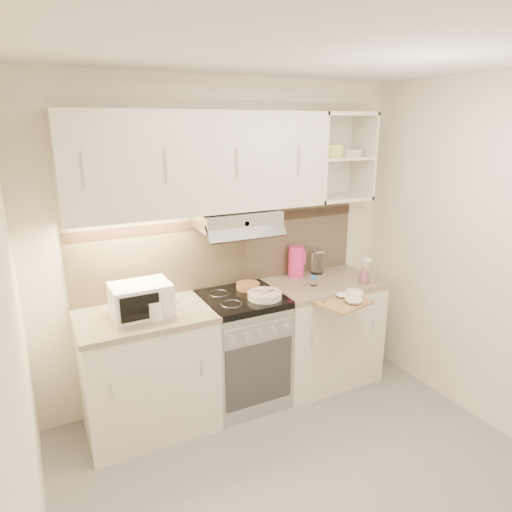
# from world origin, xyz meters

# --- Properties ---
(ground) EXTENTS (3.00, 3.00, 0.00)m
(ground) POSITION_xyz_m (0.00, 0.00, 0.00)
(ground) COLOR gray
(ground) RESTS_ON ground
(room_shell) EXTENTS (3.04, 2.84, 2.52)m
(room_shell) POSITION_xyz_m (0.00, 0.37, 1.63)
(room_shell) COLOR #EEE5CF
(room_shell) RESTS_ON ground
(base_cabinet_left) EXTENTS (0.90, 0.60, 0.86)m
(base_cabinet_left) POSITION_xyz_m (-0.75, 1.10, 0.43)
(base_cabinet_left) COLOR silver
(base_cabinet_left) RESTS_ON ground
(worktop_left) EXTENTS (0.92, 0.62, 0.04)m
(worktop_left) POSITION_xyz_m (-0.75, 1.10, 0.88)
(worktop_left) COLOR gray
(worktop_left) RESTS_ON base_cabinet_left
(base_cabinet_right) EXTENTS (0.90, 0.60, 0.86)m
(base_cabinet_right) POSITION_xyz_m (0.75, 1.10, 0.43)
(base_cabinet_right) COLOR silver
(base_cabinet_right) RESTS_ON ground
(worktop_right) EXTENTS (0.92, 0.62, 0.04)m
(worktop_right) POSITION_xyz_m (0.75, 1.10, 0.88)
(worktop_right) COLOR gray
(worktop_right) RESTS_ON base_cabinet_right
(electric_range) EXTENTS (0.60, 0.60, 0.90)m
(electric_range) POSITION_xyz_m (0.00, 1.10, 0.45)
(electric_range) COLOR #B7B7BC
(electric_range) RESTS_ON ground
(microwave) EXTENTS (0.40, 0.30, 0.22)m
(microwave) POSITION_xyz_m (-0.76, 1.09, 1.01)
(microwave) COLOR silver
(microwave) RESTS_ON worktop_left
(watering_can) EXTENTS (0.23, 0.12, 0.20)m
(watering_can) POSITION_xyz_m (-0.69, 0.98, 0.97)
(watering_can) COLOR silver
(watering_can) RESTS_ON worktop_left
(plate_stack) EXTENTS (0.26, 0.26, 0.05)m
(plate_stack) POSITION_xyz_m (0.13, 0.98, 0.92)
(plate_stack) COLOR silver
(plate_stack) RESTS_ON electric_range
(bread_loaf) EXTENTS (0.19, 0.19, 0.05)m
(bread_loaf) POSITION_xyz_m (0.11, 1.21, 0.92)
(bread_loaf) COLOR #9E6941
(bread_loaf) RESTS_ON electric_range
(pink_pitcher) EXTENTS (0.14, 0.13, 0.27)m
(pink_pitcher) POSITION_xyz_m (0.61, 1.30, 1.03)
(pink_pitcher) COLOR #E52B76
(pink_pitcher) RESTS_ON worktop_right
(glass_jar) EXTENTS (0.11, 0.11, 0.21)m
(glass_jar) POSITION_xyz_m (0.81, 1.29, 1.01)
(glass_jar) COLOR silver
(glass_jar) RESTS_ON worktop_right
(spice_jar) EXTENTS (0.06, 0.06, 0.08)m
(spice_jar) POSITION_xyz_m (0.61, 1.04, 0.94)
(spice_jar) COLOR white
(spice_jar) RESTS_ON worktop_right
(spray_bottle) EXTENTS (0.09, 0.09, 0.23)m
(spray_bottle) POSITION_xyz_m (1.02, 0.91, 0.99)
(spray_bottle) COLOR #FF9CBE
(spray_bottle) RESTS_ON worktop_right
(cutting_board) EXTENTS (0.44, 0.41, 0.02)m
(cutting_board) POSITION_xyz_m (0.65, 0.71, 0.87)
(cutting_board) COLOR #A77C52
(cutting_board) RESTS_ON base_cabinet_right
(dish_towel) EXTENTS (0.31, 0.28, 0.07)m
(dish_towel) POSITION_xyz_m (0.69, 0.70, 0.92)
(dish_towel) COLOR white
(dish_towel) RESTS_ON cutting_board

